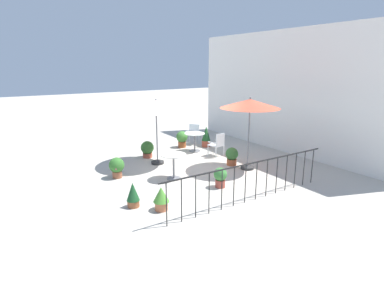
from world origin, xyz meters
TOP-DOWN VIEW (x-y plane):
  - ground_plane at (0.00, 0.00)m, footprint 60.00×60.00m
  - villa_facade at (0.00, 4.43)m, footprint 9.69×0.30m
  - terrace_railing at (3.05, -0.00)m, footprint 0.03×5.11m
  - patio_umbrella_0 at (1.12, 1.65)m, footprint 1.90×1.90m
  - patio_umbrella_1 at (-0.97, -0.60)m, footprint 2.14×2.14m
  - cafe_table_0 at (-1.62, 1.36)m, footprint 0.80×0.80m
  - cafe_table_1 at (0.63, -0.85)m, footprint 0.76×0.76m
  - patio_chair_0 at (-2.69, 1.97)m, footprint 0.64×0.62m
  - patio_chair_1 at (-0.57, 1.69)m, footprint 0.53×0.50m
  - potted_plant_0 at (1.91, -0.08)m, footprint 0.38×0.38m
  - potted_plant_1 at (-2.43, 1.26)m, footprint 0.47×0.47m
  - potted_plant_2 at (-1.97, 2.15)m, footprint 0.36×0.36m
  - potted_plant_3 at (1.78, -2.61)m, footprint 0.32×0.32m
  - potted_plant_4 at (0.54, 1.47)m, footprint 0.43×0.43m
  - potted_plant_5 at (-0.38, -2.25)m, footprint 0.46×0.46m
  - potted_plant_6 at (-1.86, -0.57)m, footprint 0.48×0.48m
  - potted_plant_7 at (2.30, -2.12)m, footprint 0.38×0.38m

SIDE VIEW (x-z plane):
  - ground_plane at x=0.00m, z-range 0.00..0.00m
  - potted_plant_0 at x=1.91m, z-range 0.03..0.60m
  - potted_plant_7 at x=2.30m, z-range 0.03..0.60m
  - potted_plant_3 at x=1.78m, z-range 0.01..0.63m
  - potted_plant_6 at x=-1.86m, z-range 0.02..0.63m
  - potted_plant_4 at x=0.54m, z-range 0.02..0.64m
  - potted_plant_5 at x=-0.38m, z-range 0.04..0.67m
  - potted_plant_1 at x=-2.43m, z-range 0.04..0.72m
  - potted_plant_2 at x=-1.97m, z-range 0.00..0.87m
  - patio_chair_0 at x=-2.69m, z-range 0.07..0.91m
  - patio_chair_1 at x=-0.57m, z-range 0.06..0.94m
  - cafe_table_0 at x=-1.62m, z-range 0.15..0.88m
  - cafe_table_1 at x=0.63m, z-range 0.15..0.92m
  - terrace_railing at x=3.05m, z-range 0.17..1.19m
  - patio_umbrella_1 at x=-0.97m, z-range 0.87..3.13m
  - patio_umbrella_0 at x=1.12m, z-range 0.94..3.30m
  - villa_facade at x=0.00m, z-range 0.00..4.62m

